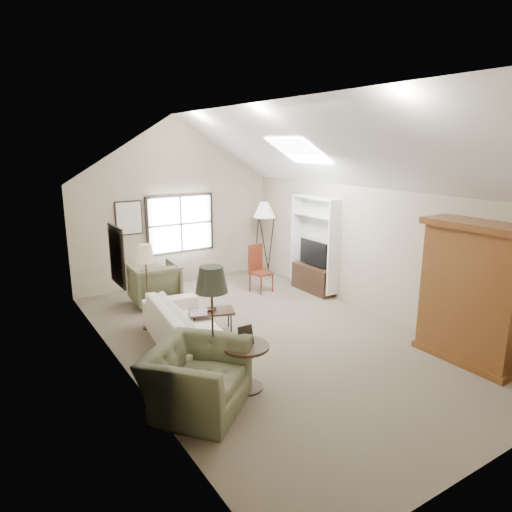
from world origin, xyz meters
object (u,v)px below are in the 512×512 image
armchair_near (197,379)px  side_chair (261,269)px  sofa (191,327)px  coffee_table (212,321)px  armchair_far (154,284)px  armoire (473,293)px  side_table (246,367)px

armchair_near → side_chair: 4.89m
sofa → side_chair: (2.64, 1.90, 0.17)m
sofa → coffee_table: size_ratio=3.27×
sofa → coffee_table: 0.76m
armchair_far → sofa: bearing=87.2°
side_chair → armoire: bearing=-90.3°
armchair_near → side_chair: size_ratio=1.16×
armoire → armchair_far: armoire is taller
side_table → coffee_table: bearing=75.9°
armoire → side_table: 3.68m
armchair_near → side_table: size_ratio=1.96×
armoire → sofa: armoire is taller
armoire → sofa: 4.50m
sofa → coffee_table: (0.61, 0.43, -0.18)m
armchair_near → armoire: bearing=-54.6°
sofa → armchair_near: armchair_near is taller
sofa → side_chair: size_ratio=2.36×
armchair_near → side_chair: (3.33, 3.58, 0.13)m
armoire → armchair_near: bearing=166.1°
coffee_table → side_chair: size_ratio=0.72×
sofa → coffee_table: sofa is taller
sofa → armchair_near: 1.82m
armoire → side_table: bearing=161.8°
armoire → armchair_far: size_ratio=2.25×
coffee_table → side_table: bearing=-104.1°
armchair_near → sofa: bearing=27.1°
armchair_near → armchair_far: (0.96, 4.13, 0.03)m
sofa → side_chair: side_chair is taller
side_chair → sofa: bearing=-155.3°
sofa → armchair_near: size_ratio=2.03×
armchair_far → side_table: size_ratio=1.50×
armchair_far → coffee_table: armchair_far is taller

